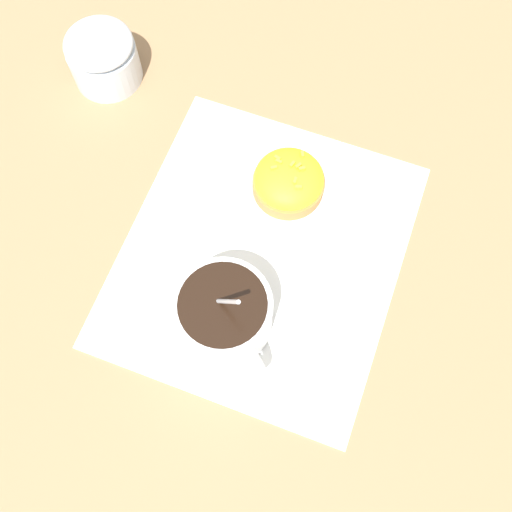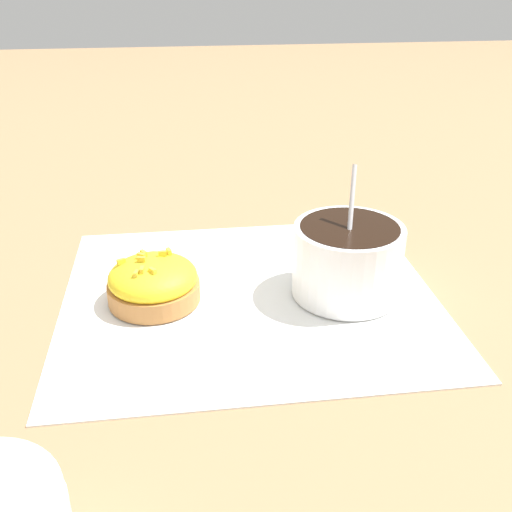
{
  "view_description": "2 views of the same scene",
  "coord_description": "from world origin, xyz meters",
  "views": [
    {
      "loc": [
        -0.22,
        -0.08,
        0.59
      ],
      "look_at": [
        -0.02,
        0.0,
        0.03
      ],
      "focal_mm": 42.0,
      "sensor_mm": 36.0,
      "label": 1
    },
    {
      "loc": [
        0.05,
        0.45,
        0.27
      ],
      "look_at": [
        -0.01,
        -0.01,
        0.03
      ],
      "focal_mm": 42.0,
      "sensor_mm": 36.0,
      "label": 2
    }
  ],
  "objects": [
    {
      "name": "ground_plane",
      "position": [
        0.0,
        0.0,
        0.0
      ],
      "size": [
        3.0,
        3.0,
        0.0
      ],
      "primitive_type": "plane",
      "color": "#93704C"
    },
    {
      "name": "coffee_cup",
      "position": [
        -0.08,
        0.01,
        0.04
      ],
      "size": [
        0.09,
        0.11,
        0.11
      ],
      "color": "white",
      "rests_on": "paper_napkin"
    },
    {
      "name": "sugar_bowl",
      "position": [
        0.15,
        0.25,
        0.04
      ],
      "size": [
        0.08,
        0.08,
        0.07
      ],
      "color": "silver",
      "rests_on": "ground_plane"
    },
    {
      "name": "frosted_pastry",
      "position": [
        0.08,
        -0.0,
        0.02
      ],
      "size": [
        0.08,
        0.08,
        0.04
      ],
      "color": "#B2753D",
      "rests_on": "paper_napkin"
    },
    {
      "name": "paper_napkin",
      "position": [
        0.0,
        0.0,
        0.0
      ],
      "size": [
        0.32,
        0.29,
        0.0
      ],
      "color": "white",
      "rests_on": "ground_plane"
    }
  ]
}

